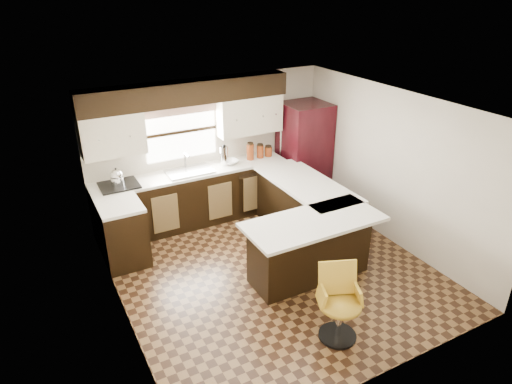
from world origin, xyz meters
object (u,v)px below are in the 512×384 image
refrigerator (304,153)px  bar_chair (340,305)px  peninsula_return (310,249)px  peninsula_long (302,211)px

refrigerator → bar_chair: refrigerator is taller
refrigerator → bar_chair: bearing=-117.0°
peninsula_return → refrigerator: bearing=58.5°
peninsula_return → refrigerator: size_ratio=0.89×
peninsula_long → refrigerator: (0.78, 1.16, 0.47)m
peninsula_return → refrigerator: 2.55m
peninsula_long → bar_chair: bearing=-112.9°
peninsula_long → refrigerator: refrigerator is taller
peninsula_long → refrigerator: size_ratio=1.06×
refrigerator → peninsula_return: bearing=-121.5°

